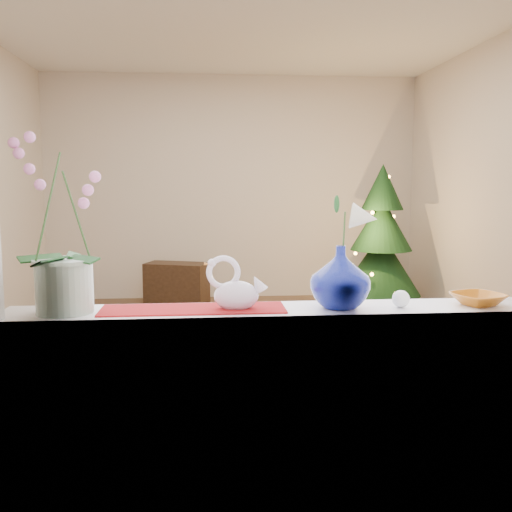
{
  "coord_description": "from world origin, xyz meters",
  "views": [
    {
      "loc": [
        -0.33,
        -4.51,
        1.39
      ],
      "look_at": [
        -0.05,
        -1.4,
        1.0
      ],
      "focal_mm": 40.0,
      "sensor_mm": 36.0,
      "label": 1
    }
  ],
  "objects": [
    {
      "name": "swan",
      "position": [
        -0.22,
        -2.38,
        1.02
      ],
      "size": [
        0.25,
        0.17,
        0.2
      ],
      "primitive_type": null,
      "rotation": [
        0.0,
        0.0,
        0.28
      ],
      "color": "silver",
      "rests_on": "windowsill"
    },
    {
      "name": "ceiling",
      "position": [
        0.0,
        0.0,
        2.7
      ],
      "size": [
        5.0,
        5.0,
        0.0
      ],
      "primitive_type": "plane",
      "color": "white",
      "rests_on": "wall_back"
    },
    {
      "name": "side_table",
      "position": [
        -0.67,
        1.92,
        0.26
      ],
      "size": [
        0.76,
        0.54,
        0.51
      ],
      "primitive_type": "cube",
      "rotation": [
        0.0,
        0.0,
        -0.33
      ],
      "color": "black",
      "rests_on": "ground"
    },
    {
      "name": "wall_back",
      "position": [
        0.0,
        2.5,
        1.35
      ],
      "size": [
        4.5,
        0.1,
        2.7
      ],
      "primitive_type": "cube",
      "color": "beige",
      "rests_on": "ground"
    },
    {
      "name": "window_frame",
      "position": [
        0.0,
        -2.47,
        1.7
      ],
      "size": [
        2.22,
        0.06,
        1.6
      ],
      "primitive_type": null,
      "color": "white",
      "rests_on": "windowsill"
    },
    {
      "name": "amber_dish",
      "position": [
        0.74,
        -2.38,
        0.94
      ],
      "size": [
        0.21,
        0.21,
        0.04
      ],
      "primitive_type": "imported",
      "rotation": [
        0.0,
        0.0,
        0.32
      ],
      "color": "#A95C12",
      "rests_on": "windowsill"
    },
    {
      "name": "xmas_tree",
      "position": [
        1.58,
        1.56,
        0.81
      ],
      "size": [
        1.07,
        1.07,
        1.61
      ],
      "primitive_type": null,
      "rotation": [
        0.0,
        0.0,
        -0.25
      ],
      "color": "black",
      "rests_on": "ground"
    },
    {
      "name": "blue_vase",
      "position": [
        0.19,
        -2.38,
        1.06
      ],
      "size": [
        0.34,
        0.34,
        0.28
      ],
      "primitive_type": "imported",
      "rotation": [
        0.0,
        0.0,
        -0.36
      ],
      "color": "#07105E",
      "rests_on": "windowsill"
    },
    {
      "name": "orchid_pot",
      "position": [
        -0.85,
        -2.38,
        1.25
      ],
      "size": [
        0.29,
        0.29,
        0.66
      ],
      "primitive_type": null,
      "rotation": [
        0.0,
        0.0,
        0.36
      ],
      "color": "white",
      "rests_on": "windowsill"
    },
    {
      "name": "runner",
      "position": [
        -0.38,
        -2.37,
        0.92
      ],
      "size": [
        0.7,
        0.2,
        0.01
      ],
      "primitive_type": "cube",
      "color": "maroon",
      "rests_on": "windowsill"
    },
    {
      "name": "lily",
      "position": [
        0.19,
        -2.38,
        1.3
      ],
      "size": [
        0.15,
        0.09,
        0.21
      ],
      "primitive_type": null,
      "color": "silver",
      "rests_on": "blue_vase"
    },
    {
      "name": "windowsill",
      "position": [
        0.0,
        -2.37,
        0.9
      ],
      "size": [
        2.2,
        0.26,
        0.04
      ],
      "primitive_type": "cube",
      "color": "white",
      "rests_on": "window_apron"
    },
    {
      "name": "window_apron",
      "position": [
        0.0,
        -2.46,
        0.44
      ],
      "size": [
        2.2,
        0.08,
        0.88
      ],
      "primitive_type": "cube",
      "color": "white",
      "rests_on": "ground"
    },
    {
      "name": "ground",
      "position": [
        0.0,
        0.0,
        0.0
      ],
      "size": [
        5.0,
        5.0,
        0.0
      ],
      "primitive_type": "plane",
      "color": "#3E2519",
      "rests_on": "ground"
    },
    {
      "name": "wall_front",
      "position": [
        0.0,
        -2.5,
        1.35
      ],
      "size": [
        4.5,
        0.1,
        2.7
      ],
      "primitive_type": "cube",
      "color": "beige",
      "rests_on": "ground"
    },
    {
      "name": "paperweight",
      "position": [
        0.42,
        -2.4,
        0.95
      ],
      "size": [
        0.08,
        0.08,
        0.07
      ],
      "primitive_type": "sphere",
      "rotation": [
        0.0,
        0.0,
        0.14
      ],
      "color": "white",
      "rests_on": "windowsill"
    }
  ]
}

